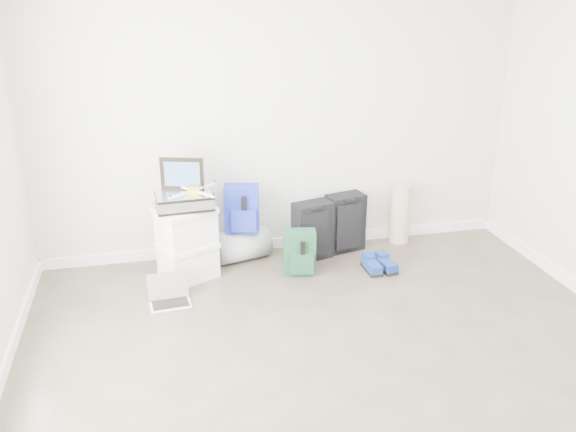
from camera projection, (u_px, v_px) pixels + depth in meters
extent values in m
plane|color=#3C352C|center=(366.00, 410.00, 3.76)|extent=(5.00, 5.00, 0.00)
cube|color=silver|center=(280.00, 112.00, 5.53)|extent=(4.50, 0.02, 2.70)
cube|color=white|center=(281.00, 243.00, 6.00)|extent=(4.50, 0.02, 0.10)
cube|color=white|center=(188.00, 262.00, 5.38)|extent=(0.54, 0.50, 0.28)
cube|color=white|center=(187.00, 245.00, 5.32)|extent=(0.57, 0.53, 0.04)
cube|color=white|center=(186.00, 228.00, 5.26)|extent=(0.54, 0.50, 0.28)
cube|color=white|center=(185.00, 210.00, 5.20)|extent=(0.57, 0.53, 0.04)
cube|color=#B2B2B7|center=(184.00, 200.00, 5.16)|extent=(0.48, 0.37, 0.13)
cube|color=black|center=(182.00, 174.00, 5.18)|extent=(0.36, 0.13, 0.28)
cube|color=#215A87|center=(182.00, 174.00, 5.17)|extent=(0.29, 0.10, 0.21)
cube|color=gold|center=(193.00, 190.00, 5.13)|extent=(0.10, 0.10, 0.05)
cube|color=white|center=(205.00, 187.00, 5.22)|extent=(0.22, 0.17, 0.02)
cube|color=white|center=(183.00, 187.00, 5.21)|extent=(0.17, 0.22, 0.02)
cube|color=white|center=(182.00, 194.00, 5.04)|extent=(0.22, 0.17, 0.02)
cube|color=white|center=(204.00, 194.00, 5.05)|extent=(0.17, 0.22, 0.02)
cylinder|color=#9B9EA4|center=(243.00, 244.00, 5.71)|extent=(0.55, 0.42, 0.30)
cube|color=navy|center=(242.00, 209.00, 5.56)|extent=(0.34, 0.24, 0.43)
cube|color=navy|center=(244.00, 220.00, 5.49)|extent=(0.24, 0.11, 0.21)
cube|color=black|center=(312.00, 230.00, 5.71)|extent=(0.39, 0.29, 0.55)
cube|color=black|center=(316.00, 235.00, 5.60)|extent=(0.26, 0.09, 0.44)
cube|color=black|center=(316.00, 209.00, 5.51)|extent=(0.11, 0.05, 0.02)
cube|color=#163E27|center=(299.00, 252.00, 5.44)|extent=(0.31, 0.22, 0.40)
cube|color=#163E27|center=(302.00, 263.00, 5.38)|extent=(0.22, 0.10, 0.19)
cube|color=black|center=(345.00, 222.00, 5.88)|extent=(0.40, 0.28, 0.56)
cube|color=black|center=(349.00, 227.00, 5.78)|extent=(0.27, 0.09, 0.45)
cube|color=black|center=(350.00, 201.00, 5.69)|extent=(0.13, 0.05, 0.03)
cube|color=black|center=(371.00, 269.00, 5.53)|extent=(0.12, 0.29, 0.03)
cube|color=#1B40A2|center=(372.00, 265.00, 5.51)|extent=(0.11, 0.28, 0.07)
cube|color=black|center=(385.00, 268.00, 5.56)|extent=(0.17, 0.30, 0.03)
cube|color=#1B40A2|center=(385.00, 263.00, 5.54)|extent=(0.16, 0.29, 0.07)
cylinder|color=tan|center=(400.00, 213.00, 6.05)|extent=(0.20, 0.20, 0.60)
cube|color=silver|center=(171.00, 305.00, 4.95)|extent=(0.35, 0.26, 0.02)
cube|color=black|center=(170.00, 304.00, 4.94)|extent=(0.30, 0.18, 0.00)
cube|color=black|center=(168.00, 285.00, 5.01)|extent=(0.33, 0.04, 0.22)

